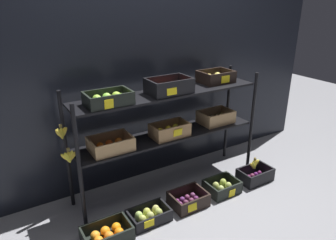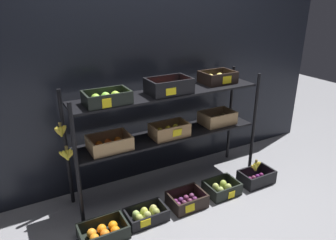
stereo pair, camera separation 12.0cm
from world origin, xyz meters
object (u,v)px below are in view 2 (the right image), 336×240
at_px(crate_ground_pear, 146,215).
at_px(crate_ground_right_pear, 222,188).
at_px(display_rack, 166,114).
at_px(banana_bunch_loose, 255,166).
at_px(crate_ground_rightmost_plum, 256,178).
at_px(crate_ground_plum, 187,201).
at_px(crate_ground_orange, 103,232).

distance_m(crate_ground_pear, crate_ground_right_pear, 0.79).
bearing_deg(display_rack, crate_ground_right_pear, -40.93).
distance_m(display_rack, banana_bunch_loose, 1.04).
xyz_separation_m(display_rack, crate_ground_rightmost_plum, (0.81, -0.37, -0.71)).
height_order(crate_ground_plum, banana_bunch_loose, banana_bunch_loose).
height_order(display_rack, crate_ground_right_pear, display_rack).
relative_size(crate_ground_plum, crate_ground_rightmost_plum, 0.93).
height_order(crate_ground_right_pear, banana_bunch_loose, banana_bunch_loose).
distance_m(display_rack, crate_ground_pear, 0.88).
relative_size(crate_ground_right_pear, crate_ground_rightmost_plum, 0.90).
bearing_deg(crate_ground_right_pear, crate_ground_rightmost_plum, -2.91).
bearing_deg(crate_ground_orange, crate_ground_rightmost_plum, 0.24).
xyz_separation_m(crate_ground_pear, crate_ground_plum, (0.40, 0.00, -0.00)).
height_order(crate_ground_orange, banana_bunch_loose, banana_bunch_loose).
relative_size(crate_ground_orange, crate_ground_rightmost_plum, 1.08).
bearing_deg(banana_bunch_loose, crate_ground_plum, 178.65).
xyz_separation_m(crate_ground_right_pear, crate_ground_rightmost_plum, (0.41, -0.02, -0.00)).
distance_m(crate_ground_orange, banana_bunch_loose, 1.55).
relative_size(crate_ground_orange, crate_ground_pear, 1.08).
height_order(crate_ground_plum, crate_ground_rightmost_plum, crate_ground_rightmost_plum).
bearing_deg(display_rack, crate_ground_orange, -153.62).
xyz_separation_m(crate_ground_orange, crate_ground_right_pear, (1.16, 0.03, 0.01)).
bearing_deg(crate_ground_rightmost_plum, banana_bunch_loose, 175.52).
bearing_deg(crate_ground_plum, banana_bunch_loose, -1.35).
bearing_deg(crate_ground_plum, crate_ground_pear, -179.33).
bearing_deg(banana_bunch_loose, crate_ground_pear, 179.34).
bearing_deg(crate_ground_orange, crate_ground_pear, 3.40).
height_order(crate_ground_rightmost_plum, banana_bunch_loose, banana_bunch_loose).
distance_m(crate_ground_orange, crate_ground_pear, 0.37).
distance_m(crate_ground_pear, crate_ground_plum, 0.40).
distance_m(crate_ground_orange, crate_ground_plum, 0.77).
bearing_deg(display_rack, crate_ground_pear, -137.40).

